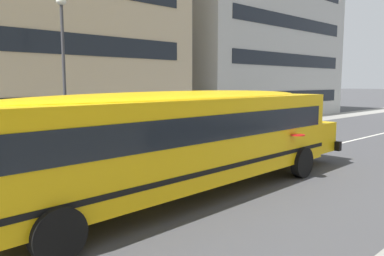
# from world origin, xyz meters

# --- Properties ---
(ground_plane) EXTENTS (400.00, 400.00, 0.00)m
(ground_plane) POSITION_xyz_m (0.00, 0.00, 0.00)
(ground_plane) COLOR #424244
(sidewalk_far) EXTENTS (120.00, 3.00, 0.01)m
(sidewalk_far) POSITION_xyz_m (0.00, 7.92, 0.01)
(sidewalk_far) COLOR gray
(sidewalk_far) RESTS_ON ground_plane
(lane_centreline) EXTENTS (110.00, 0.16, 0.01)m
(lane_centreline) POSITION_xyz_m (0.00, 0.00, 0.00)
(lane_centreline) COLOR silver
(lane_centreline) RESTS_ON ground_plane
(school_bus) EXTENTS (13.20, 3.15, 2.94)m
(school_bus) POSITION_xyz_m (2.11, -1.27, 1.74)
(school_bus) COLOR yellow
(school_bus) RESTS_ON ground_plane
(parked_car_grey_near_corner) EXTENTS (3.96, 1.99, 1.64)m
(parked_car_grey_near_corner) POSITION_xyz_m (16.72, 5.23, 0.84)
(parked_car_grey_near_corner) COLOR gray
(parked_car_grey_near_corner) RESTS_ON ground_plane
(street_lamp) EXTENTS (0.44, 0.44, 6.80)m
(street_lamp) POSITION_xyz_m (2.34, 7.22, 4.31)
(street_lamp) COLOR #38383D
(street_lamp) RESTS_ON ground_plane
(apartment_block_far_right) EXTENTS (18.99, 13.29, 13.30)m
(apartment_block_far_right) POSITION_xyz_m (24.10, 16.03, 6.65)
(apartment_block_far_right) COLOR #B7B7B2
(apartment_block_far_right) RESTS_ON ground_plane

